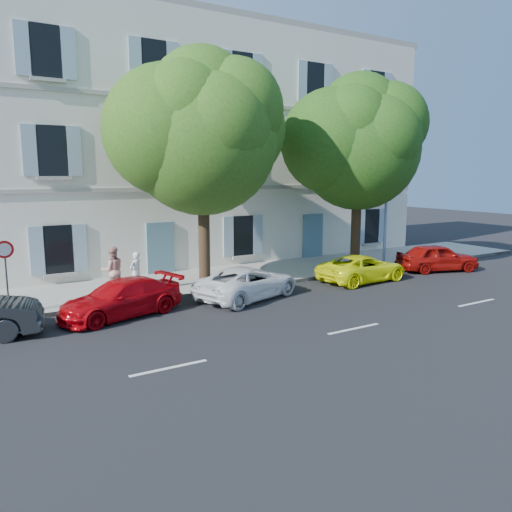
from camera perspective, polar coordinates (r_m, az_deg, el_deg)
ground at (r=18.75m, az=2.84°, el=-5.12°), size 90.00×90.00×0.00m
sidewalk at (r=22.45m, az=-3.53°, el=-2.48°), size 36.00×4.50×0.15m
kerb at (r=20.60m, az=-0.72°, el=-3.54°), size 36.00×0.16×0.16m
building at (r=27.22m, az=-9.44°, el=12.05°), size 28.00×7.00×12.00m
car_red_coupe at (r=17.17m, az=-15.17°, el=-4.70°), size 4.53×2.74×1.23m
car_white_coupe at (r=18.94m, az=-0.94°, el=-3.05°), size 4.83×3.32×1.23m
car_yellow_supercar at (r=22.40m, az=12.05°, el=-1.37°), size 4.34×2.20×1.18m
car_red_hatchback at (r=25.76m, az=20.01°, el=-0.15°), size 4.23×2.73×1.34m
tree_left at (r=19.86m, az=-6.15°, el=13.01°), size 5.83×5.83×9.03m
tree_right at (r=24.44m, az=11.62°, el=11.86°), size 5.73×5.73×8.83m
road_sign at (r=17.81m, az=-26.73°, el=-0.61°), size 0.57×0.12×2.45m
street_lamp at (r=25.44m, az=14.99°, el=8.14°), size 0.27×1.55×7.26m
pedestrian_a at (r=19.77m, az=-13.57°, el=-1.82°), size 0.69×0.62×1.58m
pedestrian_b at (r=19.72m, az=-16.06°, el=-1.59°), size 0.93×0.74×1.83m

